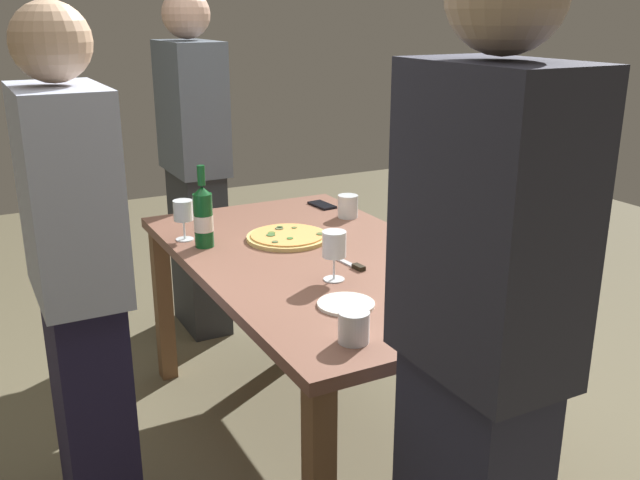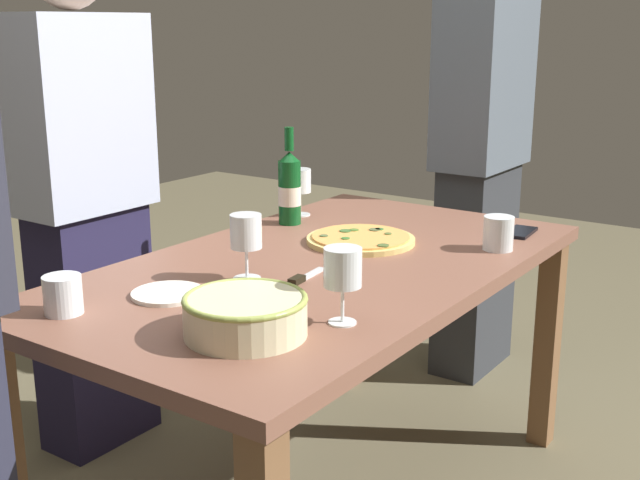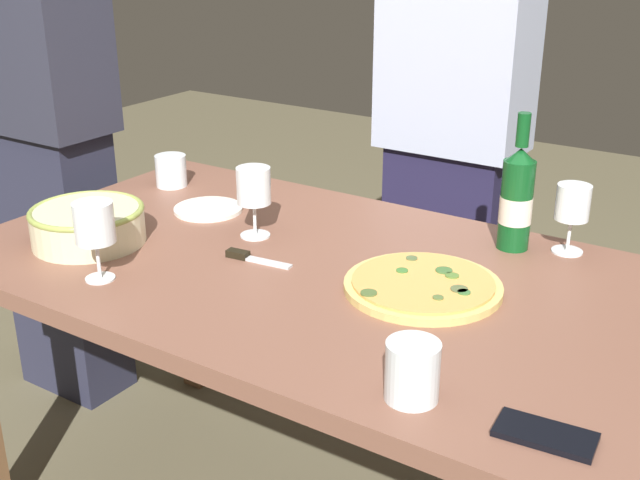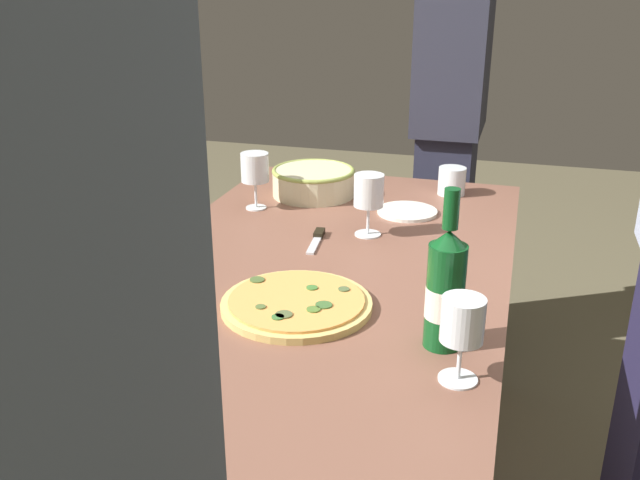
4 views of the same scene
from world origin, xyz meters
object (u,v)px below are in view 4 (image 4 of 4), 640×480
Objects in this scene: serving_bowl at (313,181)px; cup_amber at (452,181)px; side_plate at (407,212)px; cell_phone at (45,371)px; pizza_knife at (317,238)px; wine_glass_near_pizza at (255,169)px; wine_bottle at (445,289)px; wine_glass_far_left at (369,192)px; wine_glass_by_bottle at (462,323)px; person_guest_left at (450,120)px; cup_ceramic at (102,298)px; pizza at (297,303)px; dining_table at (320,298)px.

cup_amber reaches higher than serving_bowl.
side_plate is 1.14m from cell_phone.
pizza_knife is at bearing -30.25° from cup_amber.
wine_glass_near_pizza is at bearing -60.79° from cup_amber.
wine_glass_far_left is at bearing -153.57° from wine_bottle.
wine_glass_by_bottle is 1.51m from person_guest_left.
cup_ceramic is at bearing -10.10° from person_guest_left.
person_guest_left is at bearing 166.07° from pizza_knife.
wine_glass_by_bottle is 1.81× the size of cup_amber.
cell_phone is at bearing -65.55° from wine_bottle.
wine_glass_near_pizza is 0.10× the size of person_guest_left.
wine_bottle is at bearing 97.58° from cup_ceramic.
pizza reaches higher than pizza_knife.
cell_phone reaches higher than dining_table.
side_plate is at bearing 149.80° from cup_ceramic.
cup_ceramic is 0.62m from pizza_knife.
side_plate is 1.10× the size of pizza_knife.
wine_bottle is (0.31, 0.33, 0.21)m from dining_table.
cup_ceramic is 0.96m from side_plate.
cup_ceramic is at bearing -30.20° from side_plate.
serving_bowl is 0.39m from pizza_knife.
cell_phone is at bearing -25.45° from wine_glass_far_left.
cup_ceramic is at bearing -28.09° from pizza_knife.
cup_ceramic is 0.61× the size of pizza_knife.
cup_amber is at bearing 150.86° from cup_ceramic.
dining_table is 0.26m from pizza.
wine_glass_far_left is at bearing 1.95° from person_guest_left.
pizza is 3.29× the size of cup_ceramic.
serving_bowl is 0.97m from wine_bottle.
side_plate is at bearing 5.88° from person_guest_left.
serving_bowl is at bearing 169.63° from cup_ceramic.
wine_glass_by_bottle is at bearing 62.83° from pizza.
wine_bottle is 1.85× the size of wine_glass_near_pizza.
pizza_knife is (-0.39, -0.07, -0.00)m from pizza.
pizza_knife is at bearing -34.02° from side_plate.
wine_glass_near_pizza reaches higher than cup_amber.
dining_table is at bearing 40.86° from wine_glass_near_pizza.
wine_bottle is (0.83, 0.51, 0.07)m from serving_bowl.
side_plate is at bearing 160.82° from wine_glass_far_left.
pizza_knife reaches higher than cell_phone.
wine_glass_far_left reaches higher than cell_phone.
serving_bowl is 1.49× the size of side_plate.
wine_glass_near_pizza reaches higher than cell_phone.
wine_glass_far_left is 0.25m from side_plate.
pizza_knife is (0.20, 0.25, -0.12)m from wine_glass_near_pizza.
pizza is 0.48m from wine_glass_far_left.
cup_amber is at bearing 119.21° from wine_glass_near_pizza.
cup_ceramic is (1.05, -0.59, 0.00)m from cup_amber.
person_guest_left is (-1.48, 0.52, 0.10)m from cup_ceramic.
wine_bottle reaches higher than pizza_knife.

